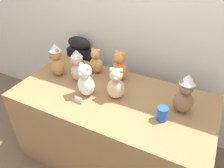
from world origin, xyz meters
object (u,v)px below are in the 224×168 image
at_px(teddy_bear_blush, 77,66).
at_px(teddy_bear_snow, 86,81).
at_px(teddy_bear_caramel, 57,60).
at_px(instrument_case, 82,75).
at_px(teddy_bear_ginger, 120,67).
at_px(teddy_bear_mocha, 185,94).
at_px(display_table, 112,129).
at_px(party_cup_blue, 162,114).
at_px(teddy_bear_honey, 96,62).
at_px(teddy_bear_sand, 116,84).

distance_m(teddy_bear_blush, teddy_bear_snow, 0.24).
bearing_deg(teddy_bear_caramel, instrument_case, 123.72).
bearing_deg(teddy_bear_ginger, teddy_bear_mocha, -6.48).
bearing_deg(teddy_bear_blush, teddy_bear_ginger, 55.18).
xyz_separation_m(display_table, teddy_bear_blush, (-0.39, 0.07, 0.55)).
height_order(instrument_case, party_cup_blue, instrument_case).
height_order(teddy_bear_snow, party_cup_blue, teddy_bear_snow).
xyz_separation_m(teddy_bear_mocha, party_cup_blue, (-0.11, -0.16, -0.11)).
bearing_deg(teddy_bear_snow, instrument_case, 138.42).
distance_m(display_table, teddy_bear_honey, 0.66).
bearing_deg(teddy_bear_mocha, teddy_bear_caramel, 159.10).
relative_size(instrument_case, teddy_bear_honey, 3.90).
xyz_separation_m(teddy_bear_caramel, teddy_bear_sand, (0.65, -0.07, -0.03)).
bearing_deg(teddy_bear_caramel, party_cup_blue, 16.34).
bearing_deg(display_table, teddy_bear_blush, 169.13).
bearing_deg(display_table, instrument_case, 141.52).
relative_size(teddy_bear_ginger, party_cup_blue, 2.63).
height_order(instrument_case, teddy_bear_honey, teddy_bear_honey).
bearing_deg(teddy_bear_sand, party_cup_blue, -29.18).
distance_m(display_table, teddy_bear_ginger, 0.60).
height_order(instrument_case, teddy_bear_sand, teddy_bear_sand).
height_order(teddy_bear_caramel, teddy_bear_blush, teddy_bear_caramel).
relative_size(instrument_case, teddy_bear_caramel, 3.07).
bearing_deg(party_cup_blue, display_table, 168.83).
bearing_deg(teddy_bear_sand, teddy_bear_caramel, 156.15).
bearing_deg(teddy_bear_honey, teddy_bear_mocha, -13.51).
xyz_separation_m(teddy_bear_mocha, teddy_bear_caramel, (-1.18, -0.00, -0.00)).
xyz_separation_m(teddy_bear_mocha, teddy_bear_honey, (-0.87, 0.20, -0.04)).
distance_m(teddy_bear_mocha, teddy_bear_honey, 0.90).
bearing_deg(teddy_bear_sand, instrument_case, 125.05).
relative_size(teddy_bear_caramel, teddy_bear_ginger, 1.12).
bearing_deg(display_table, party_cup_blue, -11.17).
bearing_deg(instrument_case, teddy_bear_snow, -55.35).
bearing_deg(teddy_bear_honey, instrument_case, 143.36).
xyz_separation_m(teddy_bear_honey, party_cup_blue, (0.76, -0.36, -0.06)).
height_order(display_table, teddy_bear_ginger, teddy_bear_ginger).
xyz_separation_m(display_table, party_cup_blue, (0.46, -0.09, 0.45)).
distance_m(instrument_case, teddy_bear_sand, 1.01).
bearing_deg(teddy_bear_sand, teddy_bear_honey, 123.87).
distance_m(teddy_bear_snow, party_cup_blue, 0.66).
relative_size(instrument_case, teddy_bear_blush, 3.22).
bearing_deg(party_cup_blue, teddy_bear_caramel, 171.75).
distance_m(teddy_bear_mocha, teddy_bear_sand, 0.53).
relative_size(teddy_bear_mocha, teddy_bear_ginger, 1.15).
height_order(display_table, teddy_bear_caramel, teddy_bear_caramel).
bearing_deg(teddy_bear_mocha, instrument_case, 138.00).
relative_size(teddy_bear_snow, party_cup_blue, 2.68).
relative_size(teddy_bear_blush, party_cup_blue, 2.81).
height_order(teddy_bear_blush, teddy_bear_snow, teddy_bear_blush).
bearing_deg(teddy_bear_blush, teddy_bear_snow, -14.17).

